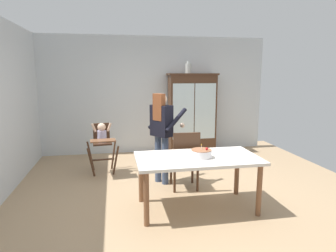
# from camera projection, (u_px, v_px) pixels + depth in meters

# --- Properties ---
(ground_plane) EXTENTS (6.24, 6.24, 0.00)m
(ground_plane) POSITION_uv_depth(u_px,v_px,m) (179.00, 193.00, 4.63)
(ground_plane) COLOR tan
(wall_back) EXTENTS (5.32, 0.06, 2.70)m
(wall_back) POSITION_uv_depth(u_px,v_px,m) (155.00, 95.00, 6.94)
(wall_back) COLOR silver
(wall_back) RESTS_ON ground_plane
(china_cabinet) EXTENTS (1.14, 0.48, 1.86)m
(china_cabinet) POSITION_uv_depth(u_px,v_px,m) (192.00, 113.00, 6.91)
(china_cabinet) COLOR #422819
(china_cabinet) RESTS_ON ground_plane
(ceramic_vase) EXTENTS (0.13, 0.13, 0.27)m
(ceramic_vase) POSITION_uv_depth(u_px,v_px,m) (188.00, 68.00, 6.71)
(ceramic_vase) COLOR #B2B7B2
(ceramic_vase) RESTS_ON china_cabinet
(high_chair_with_toddler) EXTENTS (0.62, 0.72, 0.95)m
(high_chair_with_toddler) POSITION_uv_depth(u_px,v_px,m) (102.00, 139.00, 5.49)
(high_chair_with_toddler) COLOR #422819
(high_chair_with_toddler) RESTS_ON ground_plane
(adult_person) EXTENTS (0.67, 0.67, 1.53)m
(adult_person) POSITION_uv_depth(u_px,v_px,m) (162.00, 127.00, 4.92)
(adult_person) COLOR #3D4C6B
(adult_person) RESTS_ON ground_plane
(dining_table) EXTENTS (1.66, 0.90, 0.74)m
(dining_table) POSITION_uv_depth(u_px,v_px,m) (197.00, 163.00, 4.00)
(dining_table) COLOR silver
(dining_table) RESTS_ON ground_plane
(birthday_cake) EXTENTS (0.28, 0.28, 0.19)m
(birthday_cake) POSITION_uv_depth(u_px,v_px,m) (201.00, 153.00, 3.95)
(birthday_cake) COLOR white
(birthday_cake) RESTS_ON dining_table
(dining_chair_far_side) EXTENTS (0.46, 0.46, 0.96)m
(dining_chair_far_side) POSITION_uv_depth(u_px,v_px,m) (185.00, 157.00, 4.66)
(dining_chair_far_side) COLOR #422819
(dining_chair_far_side) RESTS_ON ground_plane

